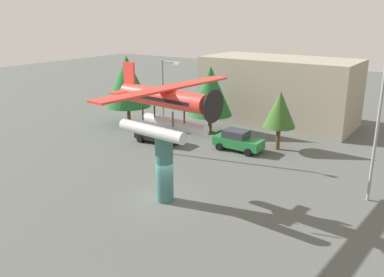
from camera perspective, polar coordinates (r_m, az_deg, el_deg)
ground_plane at (r=25.90m, az=-3.80°, el=-8.62°), size 140.00×140.00×0.00m
display_pedestal at (r=25.03m, az=-3.90°, el=-4.08°), size 1.10×1.10×4.40m
floatplane_monument at (r=23.81m, az=-3.85°, el=4.56°), size 6.98×10.45×4.00m
car_near_black at (r=36.85m, az=-4.92°, el=0.76°), size 4.20×2.02×1.76m
car_mid_green at (r=34.82m, az=6.44°, el=-0.27°), size 4.20×2.02×1.76m
streetlight_primary at (r=32.96m, az=-3.84°, el=5.30°), size 1.84×0.28×7.73m
streetlight_secondary at (r=26.52m, az=24.96°, el=1.53°), size 1.84×0.28×8.38m
storefront_building at (r=44.17m, az=12.06°, el=6.58°), size 15.66×7.41×6.84m
tree_west at (r=42.56m, az=-9.05°, el=7.91°), size 4.68×4.68×7.16m
tree_east at (r=39.44m, az=2.60°, el=6.69°), size 4.26×4.26×6.47m
tree_center_back at (r=34.97m, az=12.21°, el=3.99°), size 2.75×2.75×5.07m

